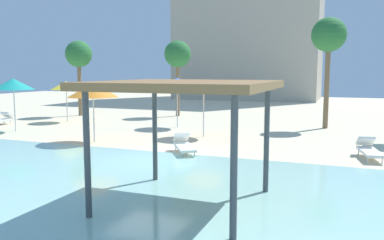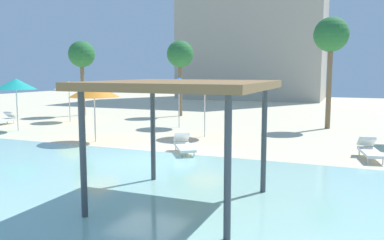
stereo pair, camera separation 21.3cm
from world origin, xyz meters
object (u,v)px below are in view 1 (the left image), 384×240
(beach_umbrella_yellow_0, at_px, (66,86))
(beach_umbrella_blue_2, at_px, (177,83))
(lounge_chair_3, at_px, (369,149))
(lounge_chair_1, at_px, (184,145))
(beach_umbrella_teal_4, at_px, (13,84))
(palm_tree_2, at_px, (178,55))
(shade_pavilion, at_px, (185,90))
(palm_tree_0, at_px, (79,55))
(beach_umbrella_orange_3, at_px, (204,86))
(beach_umbrella_orange_1, at_px, (93,90))
(lounge_chair_0, at_px, (0,119))
(palm_tree_1, at_px, (329,37))

(beach_umbrella_yellow_0, relative_size, beach_umbrella_blue_2, 0.90)
(beach_umbrella_yellow_0, xyz_separation_m, lounge_chair_3, (17.40, -4.77, -1.98))
(beach_umbrella_yellow_0, xyz_separation_m, lounge_chair_1, (10.67, -6.39, -1.98))
(beach_umbrella_teal_4, distance_m, lounge_chair_3, 17.48)
(lounge_chair_1, bearing_deg, palm_tree_2, 171.62)
(beach_umbrella_blue_2, bearing_deg, lounge_chair_1, -64.70)
(shade_pavilion, bearing_deg, palm_tree_0, 133.39)
(shade_pavilion, distance_m, beach_umbrella_orange_3, 10.07)
(beach_umbrella_yellow_0, height_order, beach_umbrella_teal_4, beach_umbrella_teal_4)
(beach_umbrella_orange_1, relative_size, lounge_chair_0, 1.39)
(beach_umbrella_orange_3, distance_m, palm_tree_2, 9.53)
(beach_umbrella_yellow_0, relative_size, beach_umbrella_teal_4, 0.91)
(beach_umbrella_orange_3, height_order, palm_tree_0, palm_tree_0)
(lounge_chair_0, bearing_deg, palm_tree_1, 104.46)
(shade_pavilion, bearing_deg, palm_tree_2, 113.77)
(beach_umbrella_orange_1, height_order, lounge_chair_3, beach_umbrella_orange_1)
(lounge_chair_3, bearing_deg, beach_umbrella_teal_4, -101.83)
(lounge_chair_1, bearing_deg, beach_umbrella_orange_3, 155.96)
(beach_umbrella_orange_1, xyz_separation_m, palm_tree_0, (-7.42, 8.91, 1.98))
(beach_umbrella_teal_4, bearing_deg, beach_umbrella_orange_1, -11.69)
(lounge_chair_1, distance_m, lounge_chair_3, 6.92)
(lounge_chair_1, height_order, palm_tree_0, palm_tree_0)
(palm_tree_2, bearing_deg, shade_pavilion, -66.23)
(beach_umbrella_orange_1, height_order, palm_tree_0, palm_tree_0)
(lounge_chair_3, distance_m, palm_tree_0, 20.95)
(beach_umbrella_yellow_0, xyz_separation_m, beach_umbrella_teal_4, (0.06, -4.34, 0.22))
(beach_umbrella_orange_3, xyz_separation_m, palm_tree_1, (5.43, 5.26, 2.56))
(palm_tree_0, bearing_deg, shade_pavilion, -46.61)
(beach_umbrella_blue_2, xyz_separation_m, lounge_chair_0, (-10.30, -2.92, -2.23))
(lounge_chair_0, bearing_deg, shade_pavilion, 56.90)
(lounge_chair_0, bearing_deg, lounge_chair_1, 72.08)
(beach_umbrella_orange_1, bearing_deg, lounge_chair_3, 3.89)
(lounge_chair_1, bearing_deg, shade_pavilion, -9.88)
(beach_umbrella_yellow_0, bearing_deg, beach_umbrella_teal_4, -89.24)
(beach_umbrella_orange_3, xyz_separation_m, lounge_chair_1, (0.61, -4.02, -2.16))
(lounge_chair_1, distance_m, palm_tree_2, 13.79)
(lounge_chair_1, distance_m, palm_tree_0, 16.10)
(beach_umbrella_yellow_0, relative_size, lounge_chair_3, 1.31)
(beach_umbrella_blue_2, bearing_deg, beach_umbrella_orange_1, -105.93)
(lounge_chair_3, relative_size, palm_tree_0, 0.37)
(palm_tree_0, distance_m, palm_tree_1, 17.02)
(lounge_chair_1, height_order, lounge_chair_3, same)
(beach_umbrella_orange_3, xyz_separation_m, lounge_chair_0, (-12.81, -0.35, -2.16))
(beach_umbrella_blue_2, height_order, palm_tree_1, palm_tree_1)
(shade_pavilion, distance_m, beach_umbrella_orange_1, 9.61)
(palm_tree_1, xyz_separation_m, palm_tree_2, (-10.25, 2.76, -0.74))
(shade_pavilion, height_order, beach_umbrella_orange_1, shade_pavilion)
(beach_umbrella_yellow_0, relative_size, beach_umbrella_orange_1, 0.97)
(palm_tree_1, bearing_deg, beach_umbrella_teal_4, -154.94)
(palm_tree_1, bearing_deg, beach_umbrella_orange_1, -138.64)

